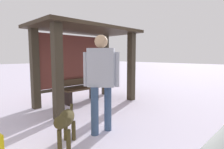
% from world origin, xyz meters
% --- Properties ---
extents(ground_plane, '(60.00, 60.00, 0.00)m').
position_xyz_m(ground_plane, '(0.00, 0.00, 0.00)').
color(ground_plane, white).
extents(bus_shelter, '(3.14, 1.79, 2.26)m').
position_xyz_m(bus_shelter, '(0.00, 0.17, 1.62)').
color(bus_shelter, '#372F22').
rests_on(bus_shelter, ground).
extents(bench_left_inside, '(1.20, 0.41, 0.72)m').
position_xyz_m(bench_left_inside, '(0.00, 0.35, 0.33)').
color(bench_left_inside, '#443323').
rests_on(bench_left_inside, ground).
extents(person_walking, '(0.51, 0.58, 1.82)m').
position_xyz_m(person_walking, '(-1.08, -1.84, 1.09)').
color(person_walking, '#B1B4C1').
rests_on(person_walking, ground).
extents(dog, '(0.64, 0.63, 0.60)m').
position_xyz_m(dog, '(-1.83, -1.84, 0.42)').
color(dog, '#453C1F').
rests_on(dog, ground).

